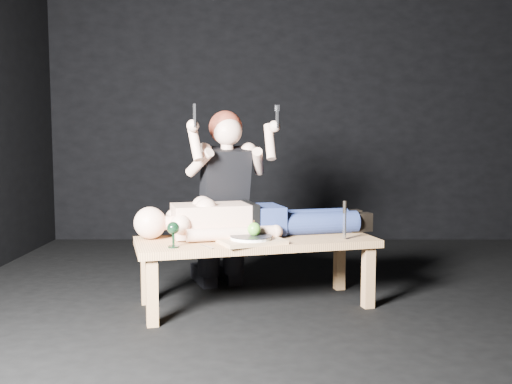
# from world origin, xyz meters

# --- Properties ---
(ground) EXTENTS (5.00, 5.00, 0.00)m
(ground) POSITION_xyz_m (0.00, 0.00, 0.00)
(ground) COLOR black
(ground) RESTS_ON ground
(back_wall) EXTENTS (5.00, 0.00, 5.00)m
(back_wall) POSITION_xyz_m (0.00, 2.50, 1.50)
(back_wall) COLOR black
(back_wall) RESTS_ON ground
(table) EXTENTS (1.64, 0.96, 0.45)m
(table) POSITION_xyz_m (-0.30, 0.06, 0.23)
(table) COLOR tan
(table) RESTS_ON ground
(lying_man) EXTENTS (1.63, 0.87, 0.27)m
(lying_man) POSITION_xyz_m (-0.29, 0.21, 0.58)
(lying_man) COLOR beige
(lying_man) RESTS_ON table
(kneeling_woman) EXTENTS (0.95, 1.00, 1.34)m
(kneeling_woman) POSITION_xyz_m (-0.55, 0.52, 0.67)
(kneeling_woman) COLOR black
(kneeling_woman) RESTS_ON ground
(serving_tray) EXTENTS (0.47, 0.41, 0.02)m
(serving_tray) POSITION_xyz_m (-0.33, -0.10, 0.46)
(serving_tray) COLOR tan
(serving_tray) RESTS_ON table
(plate) EXTENTS (0.34, 0.34, 0.02)m
(plate) POSITION_xyz_m (-0.33, -0.10, 0.48)
(plate) COLOR white
(plate) RESTS_ON serving_tray
(apple) EXTENTS (0.08, 0.08, 0.08)m
(apple) POSITION_xyz_m (-0.31, -0.09, 0.54)
(apple) COLOR green
(apple) RESTS_ON plate
(goblet) EXTENTS (0.09, 0.09, 0.16)m
(goblet) POSITION_xyz_m (-0.79, -0.25, 0.53)
(goblet) COLOR black
(goblet) RESTS_ON table
(fork_flat) EXTENTS (0.10, 0.14, 0.01)m
(fork_flat) POSITION_xyz_m (-0.59, -0.23, 0.45)
(fork_flat) COLOR #B2B2B7
(fork_flat) RESTS_ON table
(knife_flat) EXTENTS (0.04, 0.16, 0.01)m
(knife_flat) POSITION_xyz_m (-0.18, -0.09, 0.45)
(knife_flat) COLOR #B2B2B7
(knife_flat) RESTS_ON table
(spoon_flat) EXTENTS (0.14, 0.11, 0.01)m
(spoon_flat) POSITION_xyz_m (-0.24, -0.04, 0.45)
(spoon_flat) COLOR #B2B2B7
(spoon_flat) RESTS_ON table
(carving_knife) EXTENTS (0.04, 0.04, 0.25)m
(carving_knife) POSITION_xyz_m (0.28, 0.03, 0.58)
(carving_knife) COLOR #B2B2B7
(carving_knife) RESTS_ON table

